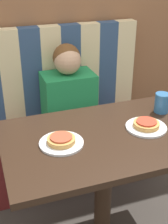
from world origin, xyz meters
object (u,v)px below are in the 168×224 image
(plate_right, at_px, (146,127))
(drinking_cup, at_px, (162,103))
(person, at_px, (68,89))
(pizza_left, at_px, (61,140))
(plate_left, at_px, (61,143))
(pizza_right, at_px, (146,124))

(plate_right, bearing_deg, drinking_cup, 38.46)
(person, distance_m, pizza_left, 0.72)
(drinking_cup, bearing_deg, plate_right, -141.54)
(plate_left, bearing_deg, pizza_left, 180.00)
(plate_right, height_order, pizza_right, pizza_right)
(plate_left, distance_m, pizza_right, 0.48)
(plate_right, distance_m, drinking_cup, 0.24)
(person, height_order, pizza_left, person)
(person, height_order, plate_left, person)
(person, height_order, drinking_cup, person)
(plate_right, bearing_deg, plate_left, 180.00)
(plate_left, relative_size, plate_right, 1.00)
(person, xyz_separation_m, plate_left, (-0.24, -0.68, 0.01))
(person, relative_size, pizza_left, 4.22)
(pizza_right, height_order, drinking_cup, drinking_cup)
(plate_left, bearing_deg, plate_right, 0.00)
(pizza_left, height_order, pizza_right, same)
(drinking_cup, bearing_deg, pizza_left, -167.57)
(plate_left, relative_size, drinking_cup, 1.91)
(plate_right, distance_m, pizza_right, 0.02)
(person, bearing_deg, pizza_right, -70.48)
(pizza_right, distance_m, drinking_cup, 0.24)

